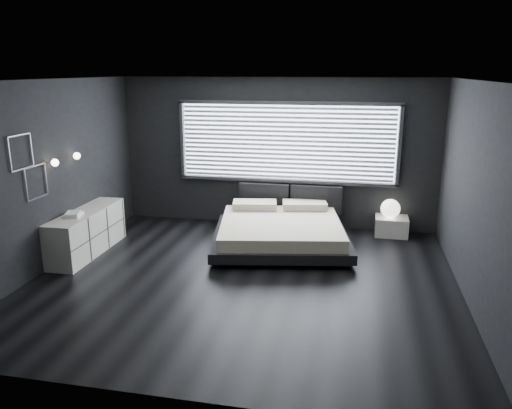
# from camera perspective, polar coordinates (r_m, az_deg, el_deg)

# --- Properties ---
(room) EXTENTS (6.04, 6.00, 2.80)m
(room) POSITION_cam_1_polar(r_m,az_deg,el_deg) (6.84, -1.44, 2.21)
(room) COLOR black
(room) RESTS_ON ground
(window) EXTENTS (4.14, 0.09, 1.52)m
(window) POSITION_cam_1_polar(r_m,az_deg,el_deg) (9.37, 3.50, 7.05)
(window) COLOR white
(window) RESTS_ON ground
(headboard) EXTENTS (1.96, 0.16, 0.52)m
(headboard) POSITION_cam_1_polar(r_m,az_deg,el_deg) (9.51, 3.92, 0.77)
(headboard) COLOR black
(headboard) RESTS_ON ground
(sconce_near) EXTENTS (0.18, 0.11, 0.11)m
(sconce_near) POSITION_cam_1_polar(r_m,az_deg,el_deg) (7.99, -22.01, 4.46)
(sconce_near) COLOR silver
(sconce_near) RESTS_ON ground
(sconce_far) EXTENTS (0.18, 0.11, 0.11)m
(sconce_far) POSITION_cam_1_polar(r_m,az_deg,el_deg) (8.49, -19.81, 5.25)
(sconce_far) COLOR silver
(sconce_far) RESTS_ON ground
(wall_art_upper) EXTENTS (0.01, 0.48, 0.48)m
(wall_art_upper) POSITION_cam_1_polar(r_m,az_deg,el_deg) (7.52, -25.27, 5.44)
(wall_art_upper) COLOR #47474C
(wall_art_upper) RESTS_ON ground
(wall_art_lower) EXTENTS (0.01, 0.48, 0.48)m
(wall_art_lower) POSITION_cam_1_polar(r_m,az_deg,el_deg) (7.80, -23.81, 2.38)
(wall_art_lower) COLOR #47474C
(wall_art_lower) RESTS_ON ground
(bed) EXTENTS (2.60, 2.51, 0.58)m
(bed) POSITION_cam_1_polar(r_m,az_deg,el_deg) (8.55, 2.82, -2.99)
(bed) COLOR black
(bed) RESTS_ON ground
(nightstand) EXTENTS (0.59, 0.49, 0.34)m
(nightstand) POSITION_cam_1_polar(r_m,az_deg,el_deg) (9.43, 15.20, -2.40)
(nightstand) COLOR silver
(nightstand) RESTS_ON ground
(orb_lamp) EXTENTS (0.34, 0.34, 0.34)m
(orb_lamp) POSITION_cam_1_polar(r_m,az_deg,el_deg) (9.29, 15.11, -0.46)
(orb_lamp) COLOR white
(orb_lamp) RESTS_ON nightstand
(dresser) EXTENTS (0.53, 1.80, 0.72)m
(dresser) POSITION_cam_1_polar(r_m,az_deg,el_deg) (8.64, -18.79, -2.99)
(dresser) COLOR silver
(dresser) RESTS_ON ground
(book_stack) EXTENTS (0.31, 0.37, 0.07)m
(book_stack) POSITION_cam_1_polar(r_m,az_deg,el_deg) (8.30, -20.19, -1.05)
(book_stack) COLOR white
(book_stack) RESTS_ON dresser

